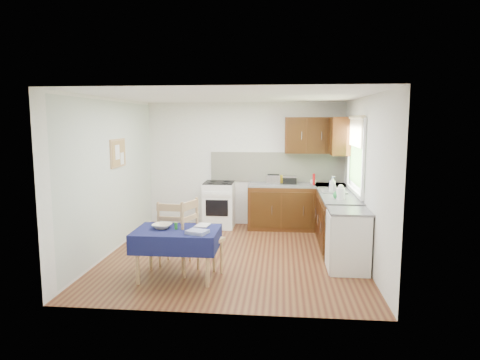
# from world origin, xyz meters

# --- Properties ---
(floor) EXTENTS (4.20, 4.20, 0.00)m
(floor) POSITION_xyz_m (0.00, 0.00, 0.00)
(floor) COLOR #4A2113
(floor) RESTS_ON ground
(ceiling) EXTENTS (4.00, 4.20, 0.02)m
(ceiling) POSITION_xyz_m (0.00, 0.00, 2.50)
(ceiling) COLOR white
(ceiling) RESTS_ON wall_back
(wall_back) EXTENTS (4.00, 0.02, 2.50)m
(wall_back) POSITION_xyz_m (0.00, 2.10, 1.25)
(wall_back) COLOR white
(wall_back) RESTS_ON ground
(wall_front) EXTENTS (4.00, 0.02, 2.50)m
(wall_front) POSITION_xyz_m (0.00, -2.10, 1.25)
(wall_front) COLOR white
(wall_front) RESTS_ON ground
(wall_left) EXTENTS (0.02, 4.20, 2.50)m
(wall_left) POSITION_xyz_m (-2.00, 0.00, 1.25)
(wall_left) COLOR silver
(wall_left) RESTS_ON ground
(wall_right) EXTENTS (0.02, 4.20, 2.50)m
(wall_right) POSITION_xyz_m (2.00, 0.00, 1.25)
(wall_right) COLOR white
(wall_right) RESTS_ON ground
(base_cabinets) EXTENTS (1.90, 2.30, 0.86)m
(base_cabinets) POSITION_xyz_m (1.36, 1.26, 0.43)
(base_cabinets) COLOR #341309
(base_cabinets) RESTS_ON ground
(worktop_back) EXTENTS (1.90, 0.60, 0.04)m
(worktop_back) POSITION_xyz_m (1.05, 1.80, 0.88)
(worktop_back) COLOR slate
(worktop_back) RESTS_ON base_cabinets
(worktop_right) EXTENTS (0.60, 1.70, 0.04)m
(worktop_right) POSITION_xyz_m (1.70, 0.65, 0.88)
(worktop_right) COLOR slate
(worktop_right) RESTS_ON base_cabinets
(worktop_corner) EXTENTS (0.60, 0.60, 0.04)m
(worktop_corner) POSITION_xyz_m (1.70, 1.80, 0.88)
(worktop_corner) COLOR slate
(worktop_corner) RESTS_ON base_cabinets
(splashback) EXTENTS (2.70, 0.02, 0.60)m
(splashback) POSITION_xyz_m (0.65, 2.08, 1.20)
(splashback) COLOR white
(splashback) RESTS_ON wall_back
(upper_cabinets) EXTENTS (1.20, 0.85, 0.70)m
(upper_cabinets) POSITION_xyz_m (1.52, 1.80, 1.85)
(upper_cabinets) COLOR #341309
(upper_cabinets) RESTS_ON wall_back
(stove) EXTENTS (0.60, 0.61, 0.92)m
(stove) POSITION_xyz_m (-0.50, 1.80, 0.46)
(stove) COLOR white
(stove) RESTS_ON ground
(window) EXTENTS (0.04, 1.48, 1.26)m
(window) POSITION_xyz_m (1.97, 0.70, 1.65)
(window) COLOR #2F5121
(window) RESTS_ON wall_right
(fridge) EXTENTS (0.58, 0.60, 0.89)m
(fridge) POSITION_xyz_m (1.70, -0.55, 0.44)
(fridge) COLOR white
(fridge) RESTS_ON ground
(corkboard) EXTENTS (0.04, 0.62, 0.47)m
(corkboard) POSITION_xyz_m (-1.97, 0.30, 1.60)
(corkboard) COLOR #A78153
(corkboard) RESTS_ON wall_left
(dining_table) EXTENTS (1.13, 0.76, 0.68)m
(dining_table) POSITION_xyz_m (-0.66, -1.06, 0.57)
(dining_table) COLOR #101543
(dining_table) RESTS_ON ground
(chair_far) EXTENTS (0.47, 0.47, 0.98)m
(chair_far) POSITION_xyz_m (-0.83, -0.57, 0.52)
(chair_far) COLOR #A78153
(chair_far) RESTS_ON ground
(chair_near) EXTENTS (0.60, 0.60, 1.06)m
(chair_near) POSITION_xyz_m (-0.38, -0.93, 0.56)
(chair_near) COLOR #A78153
(chair_near) RESTS_ON ground
(toaster) EXTENTS (0.26, 0.16, 0.20)m
(toaster) POSITION_xyz_m (0.59, 1.72, 0.99)
(toaster) COLOR #ADADB2
(toaster) RESTS_ON worktop_back
(sandwich_press) EXTENTS (0.27, 0.23, 0.16)m
(sandwich_press) POSITION_xyz_m (0.90, 1.83, 0.98)
(sandwich_press) COLOR black
(sandwich_press) RESTS_ON worktop_back
(sauce_bottle) EXTENTS (0.05, 0.05, 0.22)m
(sauce_bottle) POSITION_xyz_m (1.37, 1.70, 1.01)
(sauce_bottle) COLOR red
(sauce_bottle) RESTS_ON worktop_back
(yellow_packet) EXTENTS (0.12, 0.09, 0.15)m
(yellow_packet) POSITION_xyz_m (0.74, 1.93, 0.98)
(yellow_packet) COLOR yellow
(yellow_packet) RESTS_ON worktop_back
(dish_rack) EXTENTS (0.43, 0.33, 0.20)m
(dish_rack) POSITION_xyz_m (1.66, 0.86, 0.92)
(dish_rack) COLOR gray
(dish_rack) RESTS_ON worktop_right
(kettle) EXTENTS (0.14, 0.14, 0.24)m
(kettle) POSITION_xyz_m (1.68, 0.22, 1.01)
(kettle) COLOR white
(kettle) RESTS_ON worktop_right
(cup) EXTENTS (0.15, 0.15, 0.10)m
(cup) POSITION_xyz_m (1.36, 1.75, 0.95)
(cup) COLOR silver
(cup) RESTS_ON worktop_back
(soap_bottle_a) EXTENTS (0.16, 0.16, 0.30)m
(soap_bottle_a) POSITION_xyz_m (1.61, 0.75, 1.05)
(soap_bottle_a) COLOR white
(soap_bottle_a) RESTS_ON worktop_right
(soap_bottle_b) EXTENTS (0.10, 0.10, 0.20)m
(soap_bottle_b) POSITION_xyz_m (1.68, 1.40, 1.00)
(soap_bottle_b) COLOR #1E45B1
(soap_bottle_b) RESTS_ON worktop_right
(soap_bottle_c) EXTENTS (0.19, 0.19, 0.17)m
(soap_bottle_c) POSITION_xyz_m (1.63, 0.25, 0.99)
(soap_bottle_c) COLOR green
(soap_bottle_c) RESTS_ON worktop_right
(plate_bowl) EXTENTS (0.29, 0.29, 0.06)m
(plate_bowl) POSITION_xyz_m (-0.87, -1.02, 0.71)
(plate_bowl) COLOR beige
(plate_bowl) RESTS_ON dining_table
(book) EXTENTS (0.22, 0.27, 0.02)m
(book) POSITION_xyz_m (-0.43, -0.83, 0.69)
(book) COLOR white
(book) RESTS_ON dining_table
(spice_jar) EXTENTS (0.04, 0.04, 0.09)m
(spice_jar) POSITION_xyz_m (-0.67, -1.05, 0.72)
(spice_jar) COLOR green
(spice_jar) RESTS_ON dining_table
(tea_towel) EXTENTS (0.31, 0.28, 0.05)m
(tea_towel) POSITION_xyz_m (-0.34, -1.25, 0.70)
(tea_towel) COLOR #2A3A9B
(tea_towel) RESTS_ON dining_table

